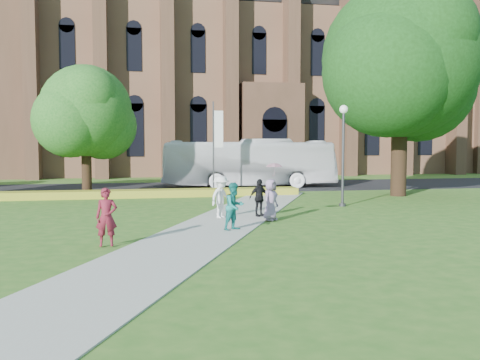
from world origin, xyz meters
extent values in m
plane|color=#2C5E1C|center=(0.00, 0.00, 0.00)|extent=(160.00, 160.00, 0.00)
cube|color=black|center=(0.00, 20.00, 0.01)|extent=(160.00, 10.00, 0.02)
cube|color=#B2B2A8|center=(0.00, 1.00, 0.02)|extent=(15.58, 28.54, 0.04)
cube|color=gold|center=(-2.00, 13.20, 0.23)|extent=(18.00, 1.40, 0.45)
cube|color=brown|center=(10.00, 40.00, 8.50)|extent=(52.00, 16.00, 17.00)
cube|color=brown|center=(-14.50, 33.00, 10.50)|extent=(3.50, 3.50, 21.00)
cube|color=brown|center=(10.00, 31.00, 4.50)|extent=(6.00, 2.50, 9.00)
cylinder|color=#38383D|center=(7.50, 6.50, 2.40)|extent=(0.14, 0.14, 4.80)
sphere|color=white|center=(7.50, 6.50, 5.02)|extent=(0.44, 0.44, 0.44)
cylinder|color=#38383D|center=(7.50, 6.50, 0.07)|extent=(0.36, 0.36, 0.15)
cylinder|color=#332114|center=(13.00, 11.00, 3.30)|extent=(0.96, 0.96, 6.60)
sphere|color=#12330D|center=(13.00, 11.00, 8.40)|extent=(9.60, 9.60, 9.60)
cylinder|color=#332114|center=(-6.00, 14.50, 2.06)|extent=(0.60, 0.60, 4.12)
sphere|color=#174D17|center=(-6.00, 14.50, 5.25)|extent=(5.60, 5.60, 5.60)
cylinder|color=#38383D|center=(2.00, 15.20, 3.00)|extent=(0.10, 0.10, 6.00)
cube|color=white|center=(2.35, 15.20, 4.20)|extent=(0.60, 0.02, 2.40)
imported|color=silver|center=(5.19, 19.09, 1.81)|extent=(13.01, 3.93, 3.57)
imported|color=maroon|center=(-3.99, -2.35, 0.96)|extent=(0.68, 0.45, 1.84)
imported|color=#177370|center=(0.55, -0.08, 0.93)|extent=(1.09, 1.03, 1.78)
imported|color=white|center=(0.58, 3.25, 0.95)|extent=(1.34, 1.27, 1.82)
imported|color=black|center=(2.30, 3.38, 0.87)|extent=(1.05, 0.69, 1.65)
imported|color=gray|center=(2.50, 2.10, 0.91)|extent=(0.99, 0.99, 1.73)
imported|color=#D496AC|center=(2.68, 2.20, 2.07)|extent=(0.82, 0.82, 0.59)
camera|label=1|loc=(-3.10, -19.58, 3.30)|focal=40.00mm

